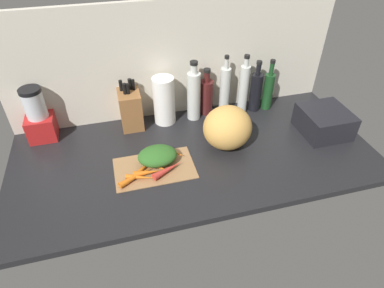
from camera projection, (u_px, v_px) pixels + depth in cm
name	position (u px, v px, depth cm)	size (l,w,h in cm)	color
ground_plane	(194.00, 155.00, 158.52)	(170.00, 80.00, 3.00)	black
wall_back	(175.00, 60.00, 167.99)	(170.00, 3.00, 60.00)	beige
cutting_board	(155.00, 168.00, 148.43)	(35.63, 22.25, 0.80)	#997047
carrot_0	(145.00, 166.00, 147.06)	(2.19, 2.19, 14.57)	orange
carrot_1	(160.00, 155.00, 152.81)	(2.67, 2.67, 15.54)	red
carrot_2	(137.00, 176.00, 141.91)	(2.72, 2.72, 17.26)	orange
carrot_3	(168.00, 169.00, 144.78)	(3.21, 3.21, 15.45)	red
carrot_4	(173.00, 151.00, 154.18)	(3.42, 3.42, 11.57)	orange
carrot_5	(147.00, 172.00, 143.33)	(3.01, 3.01, 11.99)	orange
carrot_6	(157.00, 167.00, 146.75)	(2.40, 2.40, 12.68)	orange
carrot_7	(160.00, 153.00, 153.85)	(2.37, 2.37, 13.47)	red
carrot_8	(141.00, 177.00, 141.53)	(2.27, 2.27, 12.80)	orange
carrot_9	(168.00, 158.00, 151.27)	(2.72, 2.72, 13.62)	orange
carrot_greens_pile	(157.00, 156.00, 148.57)	(17.79, 13.69, 7.53)	#2D6023
winter_squash	(227.00, 128.00, 155.13)	(23.23, 21.58, 21.26)	gold
knife_block	(130.00, 108.00, 169.81)	(10.84, 17.01, 25.18)	brown
blender_appliance	(39.00, 117.00, 159.91)	(13.19, 13.19, 27.39)	red
paper_towel_roll	(164.00, 101.00, 170.31)	(11.12, 11.12, 25.47)	white
bottle_0	(194.00, 95.00, 172.27)	(7.02, 7.02, 32.63)	silver
bottle_1	(206.00, 96.00, 178.44)	(7.35, 7.35, 26.20)	#471919
bottle_2	(225.00, 90.00, 177.06)	(5.43, 5.43, 33.17)	silver
bottle_3	(244.00, 89.00, 176.03)	(5.11, 5.11, 33.61)	silver
bottle_4	(256.00, 91.00, 180.67)	(6.68, 6.68, 28.87)	black
bottle_5	(268.00, 90.00, 181.84)	(5.59, 5.59, 28.91)	#19421E
dish_rack	(324.00, 122.00, 166.90)	(22.57, 23.40, 12.37)	black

